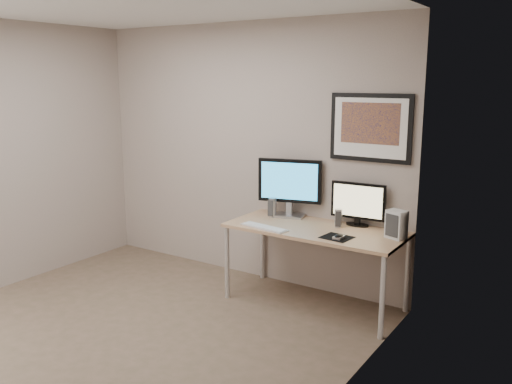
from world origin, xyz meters
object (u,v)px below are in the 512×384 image
framed_art (370,128)px  keyboard (264,227)px  speaker_left (273,207)px  monitor_large (290,185)px  monitor_tv (358,203)px  speaker_right (338,218)px  desk (315,235)px  fan_unit (396,224)px

framed_art → keyboard: framed_art is taller
speaker_left → monitor_large: bearing=39.2°
keyboard → monitor_tv: bearing=46.7°
speaker_right → keyboard: size_ratio=0.36×
speaker_left → desk: bearing=-13.8°
fan_unit → monitor_large: bearing=-168.0°
framed_art → keyboard: bearing=-141.4°
framed_art → fan_unit: size_ratio=3.11×
framed_art → monitor_tv: bearing=-142.3°
speaker_left → keyboard: speaker_left is taller
monitor_large → keyboard: 0.57m
monitor_large → speaker_right: monitor_large is taller
speaker_left → speaker_right: speaker_left is taller
desk → speaker_left: (-0.53, 0.12, 0.16)m
monitor_tv → speaker_left: bearing=-172.0°
desk → speaker_right: (0.16, 0.14, 0.15)m
monitor_large → speaker_right: (0.56, -0.09, -0.23)m
keyboard → fan_unit: bearing=25.2°
framed_art → speaker_left: 1.20m
monitor_large → keyboard: bearing=-102.8°
desk → speaker_right: size_ratio=9.56×
desk → speaker_right: 0.26m
monitor_tv → speaker_left: 0.83m
monitor_large → speaker_right: 0.61m
monitor_large → speaker_left: monitor_large is taller
keyboard → speaker_left: bearing=118.9°
fan_unit → speaker_left: bearing=-162.5°
speaker_right → keyboard: 0.67m
speaker_right → keyboard: speaker_right is taller
desk → speaker_left: bearing=166.8°
monitor_large → speaker_left: bearing=-155.2°
fan_unit → monitor_tv: bearing=174.8°
desk → monitor_tv: 0.49m
framed_art → desk: bearing=-136.5°
keyboard → fan_unit: 1.15m
framed_art → speaker_left: bearing=-166.7°
monitor_large → fan_unit: monitor_large is taller
monitor_large → monitor_tv: 0.69m
desk → monitor_large: size_ratio=2.64×
monitor_large → keyboard: (0.02, -0.48, -0.30)m
framed_art → fan_unit: bearing=-34.3°
monitor_large → keyboard: size_ratio=1.30×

